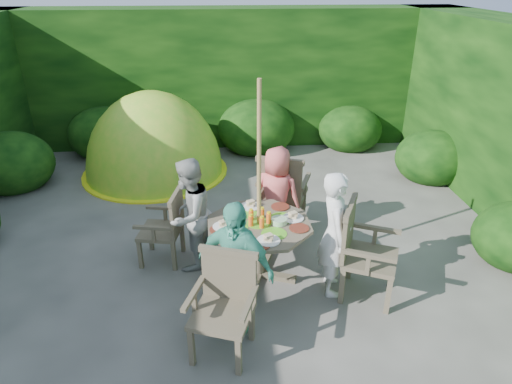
{
  "coord_description": "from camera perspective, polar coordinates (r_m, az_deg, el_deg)",
  "views": [
    {
      "loc": [
        -0.04,
        -4.85,
        3.08
      ],
      "look_at": [
        0.31,
        -0.27,
        0.85
      ],
      "focal_mm": 32.0,
      "sensor_mm": 36.0,
      "label": 1
    }
  ],
  "objects": [
    {
      "name": "child_right",
      "position": [
        4.72,
        9.8,
        -5.18
      ],
      "size": [
        0.36,
        0.52,
        1.35
      ],
      "primitive_type": "imported",
      "rotation": [
        0.0,
        0.0,
        1.49
      ],
      "color": "white",
      "rests_on": "ground"
    },
    {
      "name": "child_back",
      "position": [
        5.55,
        2.6,
        -0.47
      ],
      "size": [
        0.72,
        0.64,
        1.24
      ],
      "primitive_type": "imported",
      "rotation": [
        0.0,
        0.0,
        2.64
      ],
      "color": "#EC6361",
      "rests_on": "ground"
    },
    {
      "name": "child_front",
      "position": [
        4.2,
        -2.62,
        -9.32
      ],
      "size": [
        0.83,
        0.68,
        1.32
      ],
      "primitive_type": "imported",
      "rotation": [
        0.0,
        0.0,
        -0.56
      ],
      "color": "#4CB296",
      "rests_on": "ground"
    },
    {
      "name": "hedge_enclosure",
      "position": [
        6.45,
        -3.92,
        9.33
      ],
      "size": [
        9.0,
        9.0,
        2.5
      ],
      "color": "black",
      "rests_on": "ground"
    },
    {
      "name": "parasol_pole",
      "position": [
        4.64,
        0.38,
        0.63
      ],
      "size": [
        0.06,
        0.06,
        2.2
      ],
      "primitive_type": "cylinder",
      "rotation": [
        0.0,
        0.0,
        -0.36
      ],
      "color": "olive",
      "rests_on": "ground"
    },
    {
      "name": "garden_chair_right",
      "position": [
        4.79,
        13.17,
        -7.13
      ],
      "size": [
        0.72,
        0.75,
        0.99
      ],
      "rotation": [
        0.0,
        0.0,
        1.14
      ],
      "color": "#463E2E",
      "rests_on": "ground"
    },
    {
      "name": "ground",
      "position": [
        5.75,
        -3.33,
        -6.58
      ],
      "size": [
        60.0,
        60.0,
        0.0
      ],
      "primitive_type": "plane",
      "color": "#4A4842",
      "rests_on": "ground"
    },
    {
      "name": "dome_tent",
      "position": [
        7.94,
        -12.38,
        2.42
      ],
      "size": [
        2.47,
        2.47,
        2.76
      ],
      "rotation": [
        0.0,
        0.0,
        0.1
      ],
      "color": "#73C826",
      "rests_on": "ground"
    },
    {
      "name": "patio_table",
      "position": [
        4.89,
        0.41,
        -4.98
      ],
      "size": [
        1.5,
        1.5,
        0.81
      ],
      "rotation": [
        0.0,
        0.0,
        -0.36
      ],
      "color": "#463E2E",
      "rests_on": "ground"
    },
    {
      "name": "child_left",
      "position": [
        5.1,
        -8.33,
        -2.87
      ],
      "size": [
        0.73,
        0.79,
        1.31
      ],
      "primitive_type": "imported",
      "rotation": [
        0.0,
        0.0,
        -2.03
      ],
      "color": "#A1A29D",
      "rests_on": "ground"
    },
    {
      "name": "garden_chair_front",
      "position": [
        4.09,
        -3.96,
        -13.67
      ],
      "size": [
        0.67,
        0.63,
        0.9
      ],
      "rotation": [
        0.0,
        0.0,
        -0.33
      ],
      "color": "#463E2E",
      "rests_on": "ground"
    },
    {
      "name": "garden_chair_left",
      "position": [
        5.33,
        -11.16,
        -4.22
      ],
      "size": [
        0.53,
        0.58,
        0.85
      ],
      "rotation": [
        0.0,
        0.0,
        -1.75
      ],
      "color": "#463E2E",
      "rests_on": "ground"
    },
    {
      "name": "garden_chair_back",
      "position": [
        5.84,
        3.26,
        0.08
      ],
      "size": [
        0.76,
        0.72,
        1.02
      ],
      "rotation": [
        0.0,
        0.0,
        2.79
      ],
      "color": "#463E2E",
      "rests_on": "ground"
    }
  ]
}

